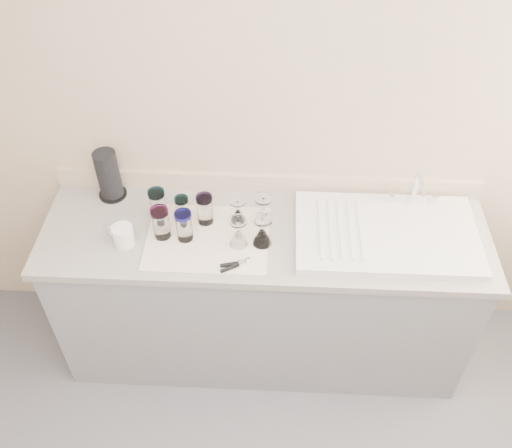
# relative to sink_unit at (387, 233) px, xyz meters

# --- Properties ---
(room_envelope) EXTENTS (3.54, 3.50, 2.52)m
(room_envelope) POSITION_rel_sink_unit_xyz_m (-0.55, -1.20, 0.64)
(room_envelope) COLOR #55555A
(room_envelope) RESTS_ON ground
(counter_unit) EXTENTS (2.06, 0.62, 0.90)m
(counter_unit) POSITION_rel_sink_unit_xyz_m (-0.55, -0.00, -0.47)
(counter_unit) COLOR slate
(counter_unit) RESTS_ON ground
(sink_unit) EXTENTS (0.82, 0.50, 0.22)m
(sink_unit) POSITION_rel_sink_unit_xyz_m (0.00, 0.00, 0.00)
(sink_unit) COLOR white
(sink_unit) RESTS_ON counter_unit
(dish_towel) EXTENTS (0.55, 0.42, 0.01)m
(dish_towel) POSITION_rel_sink_unit_xyz_m (-0.81, -0.06, -0.02)
(dish_towel) COLOR white
(dish_towel) RESTS_ON counter_unit
(tumbler_teal) EXTENTS (0.08, 0.08, 0.16)m
(tumbler_teal) POSITION_rel_sink_unit_xyz_m (-1.05, 0.07, 0.07)
(tumbler_teal) COLOR white
(tumbler_teal) RESTS_ON dish_towel
(tumbler_cyan) EXTENTS (0.07, 0.07, 0.13)m
(tumbler_cyan) POSITION_rel_sink_unit_xyz_m (-0.94, 0.06, 0.05)
(tumbler_cyan) COLOR white
(tumbler_cyan) RESTS_ON dish_towel
(tumbler_purple) EXTENTS (0.08, 0.08, 0.15)m
(tumbler_purple) POSITION_rel_sink_unit_xyz_m (-0.83, 0.05, 0.07)
(tumbler_purple) COLOR white
(tumbler_purple) RESTS_ON dish_towel
(tumbler_magenta) EXTENTS (0.08, 0.08, 0.16)m
(tumbler_magenta) POSITION_rel_sink_unit_xyz_m (-1.01, -0.05, 0.07)
(tumbler_magenta) COLOR white
(tumbler_magenta) RESTS_ON dish_towel
(tumbler_blue) EXTENTS (0.08, 0.08, 0.15)m
(tumbler_blue) POSITION_rel_sink_unit_xyz_m (-0.91, -0.06, 0.07)
(tumbler_blue) COLOR white
(tumbler_blue) RESTS_ON dish_towel
(goblet_back_left) EXTENTS (0.07, 0.07, 0.12)m
(goblet_back_left) POSITION_rel_sink_unit_xyz_m (-0.68, 0.06, 0.03)
(goblet_back_left) COLOR white
(goblet_back_left) RESTS_ON dish_towel
(goblet_back_right) EXTENTS (0.08, 0.08, 0.15)m
(goblet_back_right) POSITION_rel_sink_unit_xyz_m (-0.56, 0.06, 0.04)
(goblet_back_right) COLOR white
(goblet_back_right) RESTS_ON dish_towel
(goblet_front_left) EXTENTS (0.08, 0.08, 0.15)m
(goblet_front_left) POSITION_rel_sink_unit_xyz_m (-0.67, -0.09, 0.04)
(goblet_front_left) COLOR white
(goblet_front_left) RESTS_ON dish_towel
(goblet_front_right) EXTENTS (0.09, 0.09, 0.15)m
(goblet_front_right) POSITION_rel_sink_unit_xyz_m (-0.56, -0.08, 0.04)
(goblet_front_right) COLOR white
(goblet_front_right) RESTS_ON dish_towel
(can_opener) EXTENTS (0.13, 0.09, 0.02)m
(can_opener) POSITION_rel_sink_unit_xyz_m (-0.67, -0.22, -0.00)
(can_opener) COLOR silver
(can_opener) RESTS_ON dish_towel
(white_mug) EXTENTS (0.14, 0.12, 0.10)m
(white_mug) POSITION_rel_sink_unit_xyz_m (-1.18, -0.10, 0.03)
(white_mug) COLOR white
(white_mug) RESTS_ON counter_unit
(paper_towel_roll) EXTENTS (0.14, 0.14, 0.25)m
(paper_towel_roll) POSITION_rel_sink_unit_xyz_m (-1.30, 0.22, 0.10)
(paper_towel_roll) COLOR black
(paper_towel_roll) RESTS_ON counter_unit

